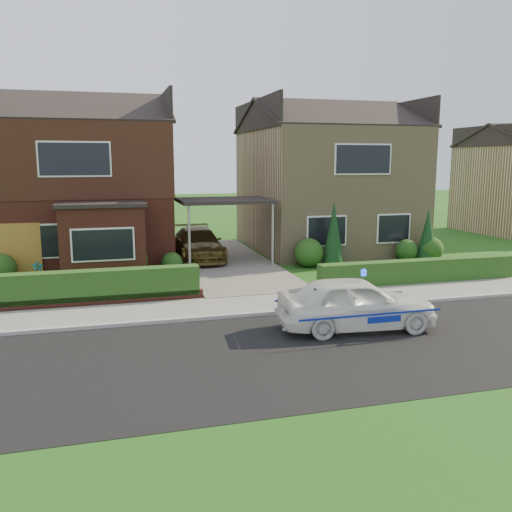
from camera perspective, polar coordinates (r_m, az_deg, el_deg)
name	(u,v)px	position (r m, az deg, el deg)	size (l,w,h in m)	color
ground	(324,349)	(12.93, 7.17, -9.73)	(120.00, 120.00, 0.00)	#1D4E15
road	(324,349)	(12.93, 7.17, -9.73)	(60.00, 6.00, 0.02)	black
kerb	(283,312)	(15.64, 2.87, -5.92)	(60.00, 0.16, 0.12)	#9E9993
sidewalk	(272,303)	(16.60, 1.73, -5.00)	(60.00, 2.00, 0.10)	slate
grass_verge	(456,463)	(8.95, 20.28, -19.77)	(60.00, 4.00, 0.01)	#1D4E15
driveway	(225,262)	(23.12, -3.31, -0.68)	(3.80, 12.00, 0.12)	#666059
house_left	(81,173)	(25.14, -17.98, 8.32)	(7.50, 9.53, 7.25)	maroon
house_right	(326,174)	(27.33, 7.35, 8.51)	(7.50, 8.06, 7.25)	#A08762
carport_link	(224,202)	(22.73, -3.35, 5.74)	(3.80, 3.00, 2.77)	black
garage_door	(10,252)	(21.72, -24.51, 0.37)	(2.20, 0.10, 2.10)	#8B5D1E
dwarf_wall	(75,302)	(17.07, -18.54, -4.66)	(7.70, 0.25, 0.36)	maroon
hedge_left	(75,307)	(17.26, -18.48, -5.11)	(7.50, 0.55, 0.90)	#133C16
hedge_right	(418,285)	(20.11, 16.66, -2.90)	(7.50, 0.55, 0.80)	#133C16
shrub_left_far	(1,269)	(21.40, -25.26, -1.21)	(1.08, 1.08, 1.08)	#133C16
shrub_left_mid	(130,260)	(20.86, -13.13, -0.43)	(1.32, 1.32, 1.32)	#133C16
shrub_left_near	(172,263)	(21.31, -8.84, -0.72)	(0.84, 0.84, 0.84)	#133C16
shrub_right_near	(309,253)	(22.41, 5.57, 0.35)	(1.20, 1.20, 1.20)	#133C16
shrub_right_mid	(407,250)	(24.53, 15.57, 0.58)	(0.96, 0.96, 0.96)	#133C16
shrub_right_far	(431,249)	(24.79, 17.92, 0.70)	(1.08, 1.08, 1.08)	#133C16
conifer_a	(334,236)	(22.50, 8.16, 2.13)	(0.90, 0.90, 2.60)	black
conifer_b	(427,237)	(24.61, 17.60, 1.97)	(0.90, 0.90, 2.20)	black
police_car	(356,304)	(14.31, 10.47, -4.95)	(3.76, 4.22, 1.56)	silver
driveway_car	(198,244)	(23.60, -6.12, 1.29)	(1.87, 4.60, 1.34)	brown
potted_plant_a	(38,273)	(20.75, -21.97, -1.70)	(0.42, 0.28, 0.80)	gray
potted_plant_b	(167,278)	(18.69, -9.39, -2.28)	(0.45, 0.37, 0.82)	gray
potted_plant_c	(180,279)	(18.36, -8.05, -2.44)	(0.47, 0.47, 0.84)	gray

